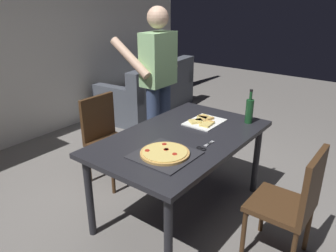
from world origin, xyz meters
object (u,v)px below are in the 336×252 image
object	(u,v)px
dining_table	(182,144)
chair_far_side	(106,134)
person_serving_pizza	(157,80)
kitchen_scissors	(204,147)
wine_bottle	(249,110)
couch	(150,95)
chair_near_camera	(294,200)
pepperoni_pizza_on_tray	(165,154)

from	to	relation	value
dining_table	chair_far_side	bearing A→B (deg)	90.00
chair_far_side	person_serving_pizza	bearing A→B (deg)	-20.76
dining_table	kitchen_scissors	distance (m)	0.29
kitchen_scissors	chair_far_side	bearing A→B (deg)	86.23
dining_table	wine_bottle	size ratio (longest dim) A/B	4.97
person_serving_pizza	wine_bottle	size ratio (longest dim) A/B	5.54
couch	person_serving_pizza	size ratio (longest dim) A/B	1.02
chair_near_camera	kitchen_scissors	xyz separation A→B (m)	(-0.08, 0.70, 0.24)
wine_bottle	chair_near_camera	bearing A→B (deg)	-133.59
couch	person_serving_pizza	bearing A→B (deg)	-136.78
chair_near_camera	wine_bottle	world-z (taller)	wine_bottle
chair_near_camera	couch	size ratio (longest dim) A/B	0.51
wine_bottle	couch	bearing A→B (deg)	60.72
wine_bottle	chair_far_side	bearing A→B (deg)	115.88
dining_table	kitchen_scissors	xyz separation A→B (m)	(-0.08, -0.27, 0.08)
kitchen_scissors	chair_near_camera	bearing A→B (deg)	-83.36
wine_bottle	kitchen_scissors	world-z (taller)	wine_bottle
kitchen_scissors	person_serving_pizza	bearing A→B (deg)	56.68
person_serving_pizza	couch	bearing A→B (deg)	43.22
dining_table	person_serving_pizza	distance (m)	1.00
chair_far_side	dining_table	bearing A→B (deg)	-90.00
dining_table	chair_far_side	xyz separation A→B (m)	(0.00, 0.96, -0.16)
chair_far_side	chair_near_camera	bearing A→B (deg)	-90.00
person_serving_pizza	wine_bottle	world-z (taller)	person_serving_pizza
dining_table	person_serving_pizza	bearing A→B (deg)	51.91
chair_far_side	person_serving_pizza	world-z (taller)	person_serving_pizza
dining_table	wine_bottle	distance (m)	0.72
dining_table	chair_near_camera	size ratio (longest dim) A/B	1.75
person_serving_pizza	pepperoni_pizza_on_tray	xyz separation A→B (m)	(-0.96, -0.85, -0.23)
kitchen_scissors	pepperoni_pizza_on_tray	bearing A→B (deg)	152.07
chair_near_camera	couch	world-z (taller)	chair_near_camera
wine_bottle	dining_table	bearing A→B (deg)	153.19
person_serving_pizza	wine_bottle	bearing A→B (deg)	-87.99
couch	chair_far_side	bearing A→B (deg)	-151.72
chair_far_side	kitchen_scissors	distance (m)	1.25
pepperoni_pizza_on_tray	wine_bottle	world-z (taller)	wine_bottle
dining_table	pepperoni_pizza_on_tray	world-z (taller)	pepperoni_pizza_on_tray
couch	person_serving_pizza	world-z (taller)	person_serving_pizza
chair_near_camera	chair_far_side	xyz separation A→B (m)	(0.00, 1.92, 0.00)
couch	pepperoni_pizza_on_tray	distance (m)	3.13
pepperoni_pizza_on_tray	wine_bottle	xyz separation A→B (m)	(0.99, -0.20, 0.10)
chair_near_camera	kitchen_scissors	size ratio (longest dim) A/B	4.65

